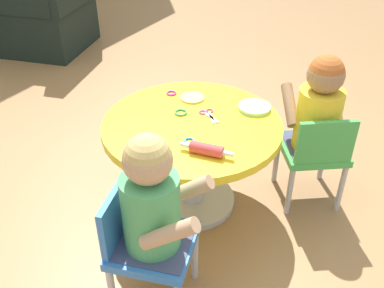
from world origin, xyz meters
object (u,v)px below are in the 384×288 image
(rolling_pin, at_px, (207,149))
(craft_scissors, at_px, (209,114))
(seated_child_right, at_px, (319,107))
(child_chair_right, at_px, (315,151))
(craft_table, at_px, (192,144))
(seated_child_left, at_px, (152,199))
(child_chair_left, at_px, (145,242))
(armchair_dark, at_px, (48,14))

(rolling_pin, relative_size, craft_scissors, 1.66)
(seated_child_right, xyz_separation_m, craft_scissors, (-0.26, 0.45, -0.05))
(child_chair_right, xyz_separation_m, seated_child_right, (0.03, 0.02, 0.23))
(craft_table, bearing_deg, craft_scissors, -18.15)
(seated_child_right, relative_size, craft_scissors, 3.69)
(craft_table, height_order, child_chair_right, child_chair_right)
(child_chair_right, bearing_deg, seated_child_left, 159.77)
(seated_child_left, xyz_separation_m, craft_scissors, (0.67, 0.14, -0.05))
(child_chair_right, height_order, craft_scissors, child_chair_right)
(craft_table, relative_size, child_chair_left, 1.56)
(craft_table, bearing_deg, rolling_pin, -136.00)
(seated_child_left, xyz_separation_m, child_chair_right, (0.89, -0.33, -0.23))
(child_chair_left, bearing_deg, rolling_pin, -6.09)
(child_chair_left, distance_m, seated_child_right, 1.02)
(rolling_pin, bearing_deg, craft_scissors, 27.31)
(child_chair_right, height_order, seated_child_right, seated_child_right)
(seated_child_left, relative_size, child_chair_right, 0.95)
(child_chair_right, xyz_separation_m, rolling_pin, (-0.51, 0.33, 0.20))
(child_chair_left, relative_size, rolling_pin, 2.33)
(seated_child_left, distance_m, armchair_dark, 2.91)
(armchair_dark, distance_m, rolling_pin, 2.70)
(child_chair_left, xyz_separation_m, seated_child_left, (0.01, -0.04, 0.23))
(seated_child_right, distance_m, craft_scissors, 0.52)
(seated_child_right, height_order, armchair_dark, armchair_dark)
(seated_child_left, bearing_deg, craft_table, 17.07)
(seated_child_left, height_order, seated_child_right, same)
(seated_child_left, bearing_deg, seated_child_right, -18.29)
(seated_child_left, distance_m, craft_scissors, 0.69)
(child_chair_left, height_order, child_chair_right, same)
(child_chair_left, relative_size, armchair_dark, 0.60)
(child_chair_left, bearing_deg, seated_child_right, -20.16)
(seated_child_left, bearing_deg, craft_scissors, 12.04)
(craft_table, distance_m, child_chair_right, 0.60)
(armchair_dark, bearing_deg, seated_child_left, -126.66)
(child_chair_right, distance_m, rolling_pin, 0.64)
(rolling_pin, bearing_deg, child_chair_left, 173.91)
(rolling_pin, bearing_deg, craft_table, 44.00)
(child_chair_right, bearing_deg, rolling_pin, 147.38)
(craft_table, relative_size, armchair_dark, 0.94)
(armchair_dark, bearing_deg, rolling_pin, -120.00)
(child_chair_right, relative_size, rolling_pin, 2.33)
(seated_child_right, relative_size, rolling_pin, 2.22)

